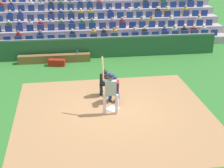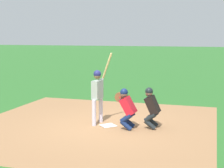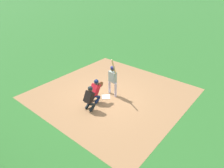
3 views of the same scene
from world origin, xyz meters
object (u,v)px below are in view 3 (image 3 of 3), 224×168
Objects in this scene: batter_at_plate at (113,77)px; catcher_crouching at (96,90)px; home_plate_marker at (106,97)px; home_plate_umpire at (90,97)px.

catcher_crouching is (-0.27, -1.03, -0.38)m from batter_at_plate.
home_plate_marker is 1.15m from batter_at_plate.
catcher_crouching reaches higher than home_plate_marker.
home_plate_umpire is (0.02, -1.73, -0.39)m from batter_at_plate.
catcher_crouching is 0.76m from home_plate_umpire.
home_plate_marker is 0.35× the size of catcher_crouching.
home_plate_marker is 1.51m from home_plate_umpire.
home_plate_umpire is at bearing -89.26° from batter_at_plate.
batter_at_plate is at bearing 90.74° from home_plate_umpire.
home_plate_umpire is at bearing -83.21° from home_plate_marker.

